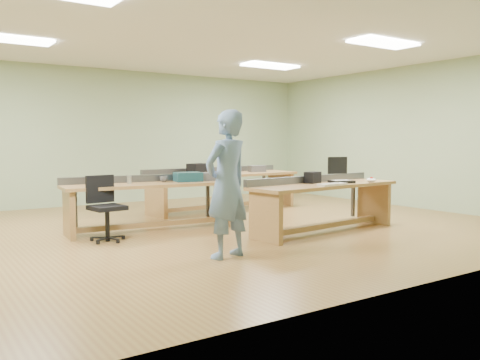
# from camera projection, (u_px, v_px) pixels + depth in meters

# --- Properties ---
(floor) EXTENTS (10.00, 10.00, 0.00)m
(floor) POSITION_uv_depth(u_px,v_px,m) (202.00, 228.00, 8.20)
(floor) COLOR olive
(floor) RESTS_ON ground
(ceiling) EXTENTS (10.00, 10.00, 0.00)m
(ceiling) POSITION_uv_depth(u_px,v_px,m) (201.00, 39.00, 7.96)
(ceiling) COLOR silver
(ceiling) RESTS_ON wall_back
(wall_back) EXTENTS (10.00, 0.04, 3.00)m
(wall_back) POSITION_uv_depth(u_px,v_px,m) (114.00, 137.00, 11.40)
(wall_back) COLOR #93AA81
(wall_back) RESTS_ON floor
(wall_front) EXTENTS (10.00, 0.04, 3.00)m
(wall_front) POSITION_uv_depth(u_px,v_px,m) (411.00, 132.00, 4.76)
(wall_front) COLOR #93AA81
(wall_front) RESTS_ON floor
(wall_right) EXTENTS (0.04, 8.00, 3.00)m
(wall_right) POSITION_uv_depth(u_px,v_px,m) (406.00, 137.00, 10.85)
(wall_right) COLOR #93AA81
(wall_right) RESTS_ON floor
(fluor_panels) EXTENTS (6.20, 3.50, 0.03)m
(fluor_panels) POSITION_uv_depth(u_px,v_px,m) (201.00, 41.00, 7.96)
(fluor_panels) COLOR white
(fluor_panels) RESTS_ON ceiling
(workbench_front) EXTENTS (2.77, 1.00, 0.86)m
(workbench_front) POSITION_uv_depth(u_px,v_px,m) (323.00, 196.00, 7.87)
(workbench_front) COLOR #AA7D48
(workbench_front) RESTS_ON floor
(workbench_mid) EXTENTS (2.78, 0.98, 0.86)m
(workbench_mid) POSITION_uv_depth(u_px,v_px,m) (151.00, 195.00, 8.00)
(workbench_mid) COLOR #AA7D48
(workbench_mid) RESTS_ON floor
(workbench_back) EXTENTS (3.32, 1.06, 0.86)m
(workbench_back) POSITION_uv_depth(u_px,v_px,m) (222.00, 182.00, 10.34)
(workbench_back) COLOR #AA7D48
(workbench_back) RESTS_ON floor
(person) EXTENTS (0.74, 0.57, 1.78)m
(person) POSITION_uv_depth(u_px,v_px,m) (227.00, 184.00, 6.09)
(person) COLOR slate
(person) RESTS_ON floor
(laptop_base) EXTENTS (0.40, 0.36, 0.04)m
(laptop_base) POSITION_uv_depth(u_px,v_px,m) (341.00, 182.00, 8.01)
(laptop_base) COLOR black
(laptop_base) RESTS_ON workbench_front
(laptop_screen) EXTENTS (0.34, 0.11, 0.27)m
(laptop_screen) POSITION_uv_depth(u_px,v_px,m) (337.00, 165.00, 8.11)
(laptop_screen) COLOR black
(laptop_screen) RESTS_ON laptop_base
(keyboard) EXTENTS (0.51, 0.20, 0.03)m
(keyboard) POSITION_uv_depth(u_px,v_px,m) (333.00, 184.00, 7.55)
(keyboard) COLOR beige
(keyboard) RESTS_ON workbench_front
(trackball_mouse) EXTENTS (0.18, 0.20, 0.07)m
(trackball_mouse) POSITION_uv_depth(u_px,v_px,m) (371.00, 180.00, 8.15)
(trackball_mouse) COLOR white
(trackball_mouse) RESTS_ON workbench_front
(camera_bag) EXTENTS (0.30, 0.23, 0.18)m
(camera_bag) POSITION_uv_depth(u_px,v_px,m) (313.00, 177.00, 7.96)
(camera_bag) COLOR black
(camera_bag) RESTS_ON workbench_front
(task_chair) EXTENTS (0.56, 0.56, 0.92)m
(task_chair) POSITION_uv_depth(u_px,v_px,m) (106.00, 217.00, 7.16)
(task_chair) COLOR black
(task_chair) RESTS_ON floor
(parts_bin_teal) EXTENTS (0.48, 0.39, 0.15)m
(parts_bin_teal) POSITION_uv_depth(u_px,v_px,m) (188.00, 177.00, 8.30)
(parts_bin_teal) COLOR #143941
(parts_bin_teal) RESTS_ON workbench_mid
(parts_bin_grey) EXTENTS (0.51, 0.35, 0.13)m
(parts_bin_grey) POSITION_uv_depth(u_px,v_px,m) (201.00, 177.00, 8.45)
(parts_bin_grey) COLOR #3E3E41
(parts_bin_grey) RESTS_ON workbench_mid
(mug) EXTENTS (0.15, 0.15, 0.10)m
(mug) POSITION_uv_depth(u_px,v_px,m) (164.00, 179.00, 8.18)
(mug) COLOR #3E3E41
(mug) RESTS_ON workbench_mid
(drinks_can) EXTENTS (0.07, 0.07, 0.13)m
(drinks_can) POSITION_uv_depth(u_px,v_px,m) (129.00, 180.00, 7.81)
(drinks_can) COLOR #BBBCC0
(drinks_can) RESTS_ON workbench_mid
(storage_box_back) EXTENTS (0.44, 0.36, 0.22)m
(storage_box_back) POSITION_uv_depth(u_px,v_px,m) (198.00, 169.00, 9.92)
(storage_box_back) COLOR black
(storage_box_back) RESTS_ON workbench_back
(tray_back) EXTENTS (0.39, 0.32, 0.13)m
(tray_back) POSITION_uv_depth(u_px,v_px,m) (257.00, 169.00, 10.83)
(tray_back) COLOR #3E3E41
(tray_back) RESTS_ON workbench_back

